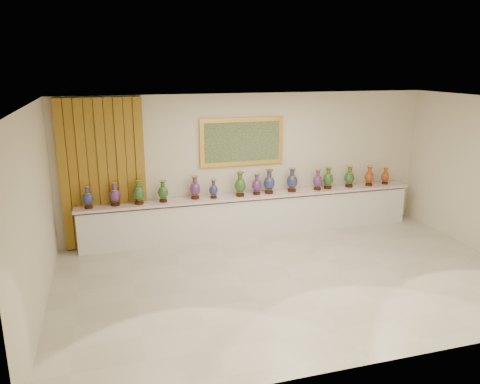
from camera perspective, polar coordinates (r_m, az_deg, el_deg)
The scene contains 19 objects.
ground at distance 8.26m, azimuth 6.51°, elevation -10.40°, with size 8.00×8.00×0.00m, color beige.
room at distance 9.50m, azimuth -13.64°, elevation 2.79°, with size 8.00×8.00×8.00m.
counter at distance 10.07m, azimuth 1.62°, elevation -2.82°, with size 7.28×0.48×0.90m.
vase_0 at distance 9.39m, azimuth -18.06°, elevation -0.73°, with size 0.23×0.23×0.44m.
vase_1 at distance 9.41m, azimuth -15.02°, elevation -0.35°, with size 0.26×0.26×0.48m.
vase_2 at distance 9.40m, azimuth -12.27°, elevation -0.11°, with size 0.25×0.25×0.50m.
vase_3 at distance 9.47m, azimuth -9.37°, elevation -0.04°, with size 0.22×0.22×0.44m.
vase_4 at distance 9.60m, azimuth -5.50°, elevation 0.42°, with size 0.29×0.29×0.48m.
vase_5 at distance 9.62m, azimuth -3.25°, elevation 0.26°, with size 0.24×0.24×0.39m.
vase_6 at distance 9.74m, azimuth 0.01°, elevation 0.82°, with size 0.30×0.30×0.52m.
vase_7 at distance 9.88m, azimuth 2.05°, elevation 0.83°, with size 0.26×0.26×0.45m.
vase_8 at distance 9.97m, azimuth 3.57°, elevation 1.13°, with size 0.28×0.28×0.52m.
vase_9 at distance 10.16m, azimuth 6.37°, elevation 1.34°, with size 0.32×0.32×0.52m.
vase_10 at distance 10.38m, azimuth 9.44°, elevation 1.35°, with size 0.23×0.23×0.45m.
vase_11 at distance 10.53m, azimuth 10.69°, elevation 1.57°, with size 0.24×0.24×0.49m.
vase_12 at distance 10.77m, azimuth 13.18°, elevation 1.74°, with size 0.28×0.28×0.48m.
vase_13 at distance 11.01m, azimuth 15.49°, elevation 1.81°, with size 0.26×0.26×0.46m.
vase_14 at distance 11.26m, azimuth 17.28°, elevation 1.81°, with size 0.20×0.20×0.39m.
label_card at distance 9.38m, azimuth -11.42°, elevation -1.52°, with size 0.10×0.06×0.00m, color white.
Camera 1 is at (-2.96, -6.84, 3.56)m, focal length 35.00 mm.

